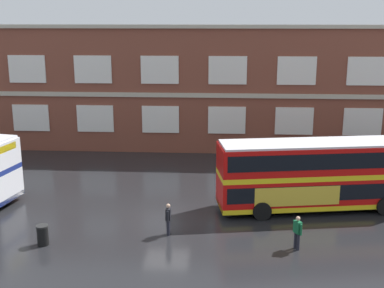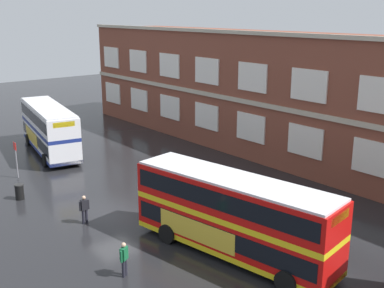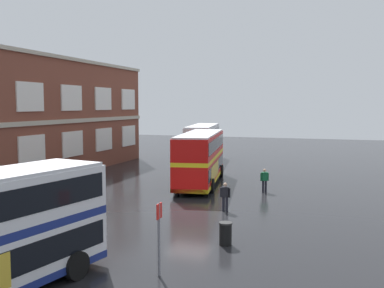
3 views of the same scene
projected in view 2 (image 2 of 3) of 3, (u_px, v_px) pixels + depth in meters
The scene contains 8 objects.
ground_plane at pixel (141, 204), 30.67m from camera, with size 120.00×120.00×0.00m, color black.
brick_terminal_building at pixel (285, 95), 40.57m from camera, with size 48.81×8.19×10.40m.
double_decker_near at pixel (49, 128), 41.34m from camera, with size 11.29×4.60×4.07m.
double_decker_middle at pixel (233, 215), 23.83m from camera, with size 11.27×4.35×4.07m.
waiting_passenger at pixel (124, 258), 22.11m from camera, with size 0.41×0.60×1.70m.
second_passenger at pixel (84, 208), 27.65m from camera, with size 0.25×0.63×1.70m.
bus_stand_flag at pixel (16, 157), 35.06m from camera, with size 0.44×0.10×2.70m.
station_litter_bin at pixel (19, 192), 31.33m from camera, with size 0.60×0.60×1.03m.
Camera 2 is at (24.13, -13.57, 11.88)m, focal length 45.07 mm.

